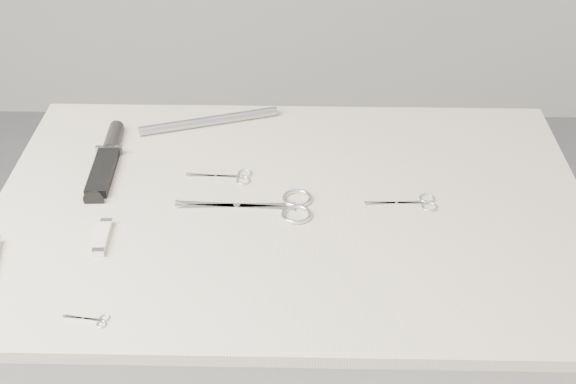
{
  "coord_description": "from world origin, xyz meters",
  "views": [
    {
      "loc": [
        0.02,
        -1.1,
        1.69
      ],
      "look_at": [
        -0.01,
        0.04,
        0.92
      ],
      "focal_mm": 50.0,
      "sensor_mm": 36.0,
      "label": 1
    }
  ],
  "objects_px": {
    "pocket_knife_b": "(103,237)",
    "tiny_scissors": "(92,320)",
    "large_shears": "(275,206)",
    "metal_rail": "(209,121)",
    "sheathed_knife": "(108,156)",
    "embroidery_scissors_a": "(414,203)",
    "embroidery_scissors_b": "(231,177)"
  },
  "relations": [
    {
      "from": "pocket_knife_b",
      "to": "tiny_scissors",
      "type": "bearing_deg",
      "value": -174.9
    },
    {
      "from": "large_shears",
      "to": "pocket_knife_b",
      "type": "xyz_separation_m",
      "value": [
        -0.27,
        -0.09,
        0.0
      ]
    },
    {
      "from": "tiny_scissors",
      "to": "pocket_knife_b",
      "type": "xyz_separation_m",
      "value": [
        -0.02,
        0.18,
        0.0
      ]
    },
    {
      "from": "pocket_knife_b",
      "to": "metal_rail",
      "type": "bearing_deg",
      "value": -21.76
    },
    {
      "from": "large_shears",
      "to": "sheathed_knife",
      "type": "distance_m",
      "value": 0.34
    },
    {
      "from": "large_shears",
      "to": "embroidery_scissors_a",
      "type": "relative_size",
      "value": 1.88
    },
    {
      "from": "large_shears",
      "to": "metal_rail",
      "type": "xyz_separation_m",
      "value": [
        -0.14,
        0.28,
        0.01
      ]
    },
    {
      "from": "embroidery_scissors_b",
      "to": "metal_rail",
      "type": "distance_m",
      "value": 0.2
    },
    {
      "from": "embroidery_scissors_a",
      "to": "tiny_scissors",
      "type": "height_order",
      "value": "same"
    },
    {
      "from": "metal_rail",
      "to": "large_shears",
      "type": "bearing_deg",
      "value": -63.32
    },
    {
      "from": "sheathed_knife",
      "to": "large_shears",
      "type": "bearing_deg",
      "value": -117.18
    },
    {
      "from": "embroidery_scissors_a",
      "to": "tiny_scissors",
      "type": "xyz_separation_m",
      "value": [
        -0.48,
        -0.29,
        -0.0
      ]
    },
    {
      "from": "pocket_knife_b",
      "to": "large_shears",
      "type": "bearing_deg",
      "value": -73.2
    },
    {
      "from": "embroidery_scissors_b",
      "to": "pocket_knife_b",
      "type": "relative_size",
      "value": 1.3
    },
    {
      "from": "large_shears",
      "to": "embroidery_scissors_a",
      "type": "distance_m",
      "value": 0.23
    },
    {
      "from": "metal_rail",
      "to": "embroidery_scissors_a",
      "type": "bearing_deg",
      "value": -34.97
    },
    {
      "from": "embroidery_scissors_b",
      "to": "tiny_scissors",
      "type": "relative_size",
      "value": 1.74
    },
    {
      "from": "embroidery_scissors_a",
      "to": "metal_rail",
      "type": "xyz_separation_m",
      "value": [
        -0.37,
        0.26,
        0.01
      ]
    },
    {
      "from": "embroidery_scissors_b",
      "to": "sheathed_knife",
      "type": "height_order",
      "value": "sheathed_knife"
    },
    {
      "from": "embroidery_scissors_a",
      "to": "metal_rail",
      "type": "distance_m",
      "value": 0.45
    },
    {
      "from": "embroidery_scissors_b",
      "to": "pocket_knife_b",
      "type": "distance_m",
      "value": 0.26
    },
    {
      "from": "pocket_knife_b",
      "to": "metal_rail",
      "type": "relative_size",
      "value": 0.32
    },
    {
      "from": "embroidery_scissors_b",
      "to": "large_shears",
      "type": "bearing_deg",
      "value": -45.35
    },
    {
      "from": "tiny_scissors",
      "to": "sheathed_knife",
      "type": "height_order",
      "value": "sheathed_knife"
    },
    {
      "from": "embroidery_scissors_b",
      "to": "metal_rail",
      "type": "height_order",
      "value": "metal_rail"
    },
    {
      "from": "large_shears",
      "to": "sheathed_knife",
      "type": "bearing_deg",
      "value": 155.64
    },
    {
      "from": "sheathed_knife",
      "to": "metal_rail",
      "type": "xyz_separation_m",
      "value": [
        0.17,
        0.13,
        0.0
      ]
    },
    {
      "from": "large_shears",
      "to": "embroidery_scissors_b",
      "type": "height_order",
      "value": "large_shears"
    },
    {
      "from": "sheathed_knife",
      "to": "pocket_knife_b",
      "type": "distance_m",
      "value": 0.24
    },
    {
      "from": "tiny_scissors",
      "to": "pocket_knife_b",
      "type": "bearing_deg",
      "value": 105.44
    },
    {
      "from": "tiny_scissors",
      "to": "pocket_knife_b",
      "type": "distance_m",
      "value": 0.18
    },
    {
      "from": "large_shears",
      "to": "embroidery_scissors_a",
      "type": "xyz_separation_m",
      "value": [
        0.23,
        0.02,
        -0.0
      ]
    }
  ]
}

